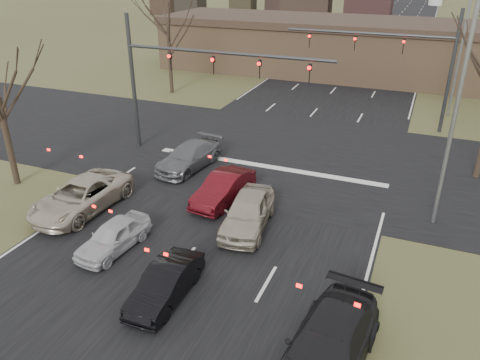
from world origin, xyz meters
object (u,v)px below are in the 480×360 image
(car_silver_suv, at_px, (81,196))
(car_black_hatch, at_px, (166,283))
(car_grey_ahead, at_px, (189,156))
(streetlight_right_near, at_px, (453,101))
(car_charcoal_sedan, at_px, (327,348))
(mast_arm_near, at_px, (181,70))
(building, at_px, (371,49))
(car_white_sedan, at_px, (113,236))
(streetlight_right_far, at_px, (460,39))
(car_red_ahead, at_px, (223,188))
(mast_arm_far, at_px, (407,54))
(car_silver_ahead, at_px, (248,212))

(car_silver_suv, distance_m, car_black_hatch, 7.95)
(car_black_hatch, xyz_separation_m, car_grey_ahead, (-4.50, 10.26, 0.07))
(streetlight_right_near, xyz_separation_m, car_charcoal_sedan, (-2.45, -9.99, -4.82))
(mast_arm_near, distance_m, car_silver_suv, 9.20)
(building, bearing_deg, car_grey_ahead, -102.63)
(car_white_sedan, bearing_deg, building, 87.27)
(streetlight_right_near, relative_size, streetlight_right_far, 1.00)
(streetlight_right_far, bearing_deg, car_white_sedan, -116.99)
(car_black_hatch, distance_m, car_red_ahead, 7.42)
(building, xyz_separation_m, car_grey_ahead, (-6.00, -26.77, -1.98))
(mast_arm_near, bearing_deg, car_red_ahead, -45.22)
(building, xyz_separation_m, mast_arm_near, (-7.23, -25.00, 2.41))
(streetlight_right_near, bearing_deg, car_black_hatch, -132.67)
(streetlight_right_far, height_order, car_silver_suv, streetlight_right_far)
(mast_arm_far, distance_m, streetlight_right_near, 13.28)
(mast_arm_near, relative_size, car_silver_suv, 2.27)
(car_black_hatch, height_order, car_charcoal_sedan, car_charcoal_sedan)
(car_red_ahead, bearing_deg, car_silver_ahead, -36.64)
(car_white_sedan, relative_size, car_red_ahead, 0.85)
(mast_arm_near, relative_size, car_white_sedan, 3.38)
(mast_arm_near, height_order, car_white_sedan, mast_arm_near)
(streetlight_right_far, bearing_deg, mast_arm_near, -136.11)
(streetlight_right_near, height_order, car_charcoal_sedan, streetlight_right_near)
(car_white_sedan, xyz_separation_m, car_red_ahead, (2.42, 5.50, 0.08))
(mast_arm_far, relative_size, car_red_ahead, 2.64)
(building, xyz_separation_m, car_black_hatch, (-1.50, -37.03, -2.05))
(mast_arm_near, relative_size, car_silver_ahead, 2.70)
(car_silver_suv, bearing_deg, car_silver_ahead, 13.82)
(car_black_hatch, distance_m, car_grey_ahead, 11.20)
(car_silver_suv, bearing_deg, mast_arm_far, 58.01)
(car_black_hatch, relative_size, car_charcoal_sedan, 0.71)
(streetlight_right_far, relative_size, car_grey_ahead, 2.10)
(mast_arm_near, bearing_deg, mast_arm_far, 41.22)
(building, distance_m, mast_arm_near, 26.14)
(mast_arm_near, bearing_deg, building, 73.87)
(car_white_sedan, xyz_separation_m, car_grey_ahead, (-1.00, 8.42, 0.08))
(car_charcoal_sedan, xyz_separation_m, car_grey_ahead, (-10.37, 11.22, -0.08))
(mast_arm_far, xyz_separation_m, car_red_ahead, (-6.76, -14.69, -4.32))
(car_white_sedan, distance_m, car_black_hatch, 3.95)
(mast_arm_far, height_order, car_silver_suv, mast_arm_far)
(building, height_order, mast_arm_far, mast_arm_far)
(car_silver_suv, height_order, car_white_sedan, car_silver_suv)
(building, xyz_separation_m, car_silver_ahead, (-0.59, -31.53, -1.90))
(mast_arm_near, xyz_separation_m, car_white_sedan, (2.23, -10.19, -4.46))
(mast_arm_far, height_order, car_grey_ahead, mast_arm_far)
(streetlight_right_far, xyz_separation_m, car_grey_ahead, (-13.32, -15.77, -4.90))
(streetlight_right_near, bearing_deg, car_grey_ahead, 174.54)
(car_white_sedan, distance_m, car_charcoal_sedan, 9.78)
(car_silver_suv, xyz_separation_m, car_charcoal_sedan, (12.74, -4.96, 0.02))
(car_silver_suv, distance_m, car_grey_ahead, 6.70)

